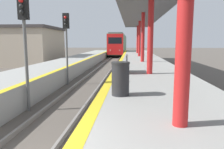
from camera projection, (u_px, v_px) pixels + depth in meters
name	position (u px, v px, depth m)	size (l,w,h in m)	color
train	(119.00, 44.00, 45.54)	(2.70, 22.17, 4.19)	black
signal_near	(24.00, 31.00, 7.92)	(0.36, 0.31, 4.31)	#595959
signal_mid	(66.00, 35.00, 13.12)	(0.36, 0.31, 4.31)	#595959
station_canopy	(143.00, 13.00, 17.29)	(3.68, 34.66, 4.11)	red
trash_bin	(120.00, 79.00, 6.50)	(0.55, 0.55, 1.01)	#262628
bench	(124.00, 63.00, 11.39)	(0.44, 1.56, 0.92)	#4C4C51
station_building	(14.00, 46.00, 25.49)	(10.34, 7.64, 4.33)	tan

